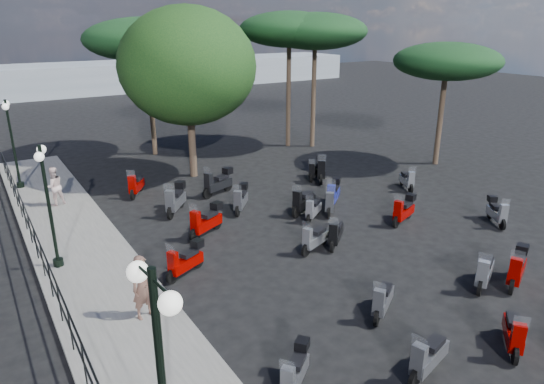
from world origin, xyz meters
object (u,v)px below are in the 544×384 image
scooter_1 (428,358)px  scooter_5 (136,185)px  scooter_8 (315,239)px  scooter_4 (206,221)px  scooter_20 (517,269)px  scooter_23 (321,169)px  pine_2 (146,40)px  scooter_21 (330,202)px  scooter_10 (176,200)px  scooter_19 (484,273)px  scooter_26 (497,212)px  scooter_29 (314,171)px  scooter_9 (336,234)px  pine_3 (447,62)px  lamp_post_1 (48,199)px  pine_1 (315,32)px  scooter_7 (514,334)px  scooter_22 (313,210)px  scooter_14 (382,300)px  scooter_27 (404,211)px  lamp_post_2 (12,138)px  scooter_3 (185,261)px  pedestrian_far (54,186)px  woman (143,287)px  scooter_16 (333,194)px  pine_0 (289,30)px  scooter_28 (407,180)px  scooter_17 (241,199)px  scooter_2 (295,373)px  scooter_11 (218,183)px  broadleaf_tree (188,66)px  scooter_15 (303,202)px

scooter_1 → scooter_5: bearing=-8.1°
scooter_1 → scooter_8: (1.63, 6.24, -0.02)m
scooter_4 → scooter_5: size_ratio=1.12×
scooter_20 → scooter_23: (1.26, 11.01, 0.04)m
pine_2 → scooter_21: bearing=-77.5°
scooter_10 → scooter_19: scooter_10 is taller
scooter_26 → scooter_29: (-2.60, 8.21, -0.06)m
scooter_9 → pine_3: 13.23m
pine_2 → pine_3: (12.27, -10.19, -1.00)m
lamp_post_1 → pine_1: size_ratio=0.49×
scooter_7 → scooter_22: size_ratio=1.01×
scooter_14 → scooter_27: size_ratio=0.86×
lamp_post_2 → scooter_22: lamp_post_2 is taller
lamp_post_2 → lamp_post_1: bearing=-83.0°
scooter_3 → pine_3: (16.39, 4.17, 4.95)m
scooter_10 → scooter_4: bearing=133.3°
pedestrian_far → woman: bearing=81.8°
scooter_7 → scooter_16: 10.09m
scooter_29 → scooter_20: bearing=133.1°
scooter_3 → scooter_16: 7.98m
lamp_post_2 → scooter_1: size_ratio=2.49×
lamp_post_1 → scooter_1: lamp_post_1 is taller
scooter_3 → scooter_26: bearing=-127.3°
pedestrian_far → pine_0: size_ratio=0.20×
scooter_28 → pine_2: size_ratio=0.19×
scooter_20 → scooter_5: bearing=2.9°
scooter_8 → pine_2: bearing=-19.5°
scooter_20 → scooter_29: scooter_20 is taller
scooter_1 → lamp_post_2: bearing=3.3°
scooter_14 → scooter_27: scooter_27 is taller
scooter_22 → pine_3: 11.88m
scooter_17 → scooter_20: size_ratio=0.83×
scooter_2 → scooter_5: size_ratio=0.85×
scooter_5 → scooter_17: scooter_5 is taller
scooter_10 → scooter_17: bearing=-167.2°
scooter_19 → pine_3: 14.17m
pedestrian_far → scooter_5: 3.36m
pine_2 → scooter_11: bearing=-90.0°
scooter_3 → pine_3: size_ratio=0.23×
scooter_22 → scooter_27: (2.76, -2.12, 0.09)m
lamp_post_1 → scooter_19: lamp_post_1 is taller
scooter_29 → scooter_7: bearing=121.6°
scooter_27 → scooter_20: bearing=152.4°
woman → scooter_3: woman is taller
scooter_3 → scooter_23: scooter_23 is taller
scooter_5 → scooter_27: size_ratio=0.92×
scooter_5 → broadleaf_tree: 6.09m
scooter_15 → scooter_19: scooter_15 is taller
scooter_3 → scooter_21: size_ratio=1.11×
pine_0 → scooter_20: bearing=-102.3°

